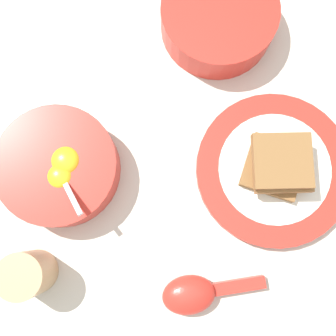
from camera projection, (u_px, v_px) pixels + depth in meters
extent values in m
plane|color=beige|center=(160.00, 169.00, 0.59)|extent=(3.00, 3.00, 0.00)
cylinder|color=red|center=(59.00, 167.00, 0.56)|extent=(0.17, 0.17, 0.05)
cylinder|color=white|center=(58.00, 167.00, 0.56)|extent=(0.14, 0.14, 0.02)
ellipsoid|color=yellow|center=(66.00, 161.00, 0.54)|extent=(0.04, 0.04, 0.02)
ellipsoid|color=yellow|center=(60.00, 176.00, 0.54)|extent=(0.04, 0.04, 0.02)
cylinder|color=black|center=(43.00, 166.00, 0.54)|extent=(0.03, 0.03, 0.00)
ellipsoid|color=silver|center=(61.00, 175.00, 0.54)|extent=(0.03, 0.02, 0.01)
cube|color=silver|center=(73.00, 199.00, 0.51)|extent=(0.05, 0.01, 0.03)
cylinder|color=red|center=(273.00, 170.00, 0.58)|extent=(0.23, 0.23, 0.02)
cylinder|color=white|center=(275.00, 169.00, 0.57)|extent=(0.17, 0.17, 0.00)
cube|color=brown|center=(274.00, 167.00, 0.57)|extent=(0.11, 0.11, 0.01)
cube|color=#9E7042|center=(282.00, 166.00, 0.55)|extent=(0.11, 0.11, 0.01)
cube|color=brown|center=(282.00, 161.00, 0.54)|extent=(0.11, 0.11, 0.01)
ellipsoid|color=red|center=(189.00, 295.00, 0.55)|extent=(0.08, 0.09, 0.03)
cube|color=red|center=(237.00, 286.00, 0.56)|extent=(0.05, 0.08, 0.02)
cylinder|color=red|center=(218.00, 18.00, 0.60)|extent=(0.18, 0.18, 0.06)
cylinder|color=white|center=(220.00, 12.00, 0.58)|extent=(0.14, 0.14, 0.02)
cylinder|color=tan|center=(28.00, 274.00, 0.53)|extent=(0.06, 0.06, 0.08)
cylinder|color=#472B16|center=(20.00, 277.00, 0.50)|extent=(0.05, 0.05, 0.01)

